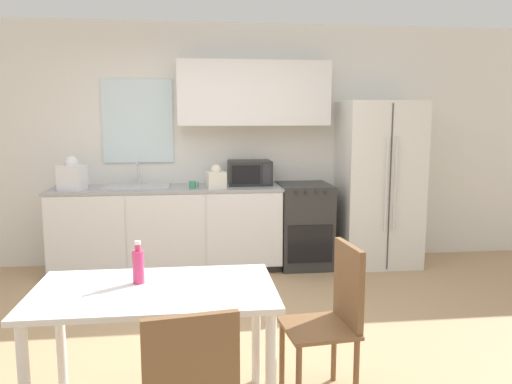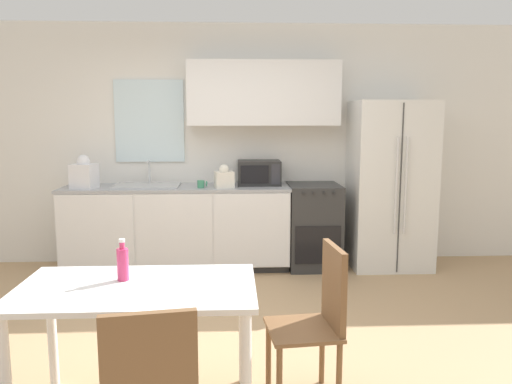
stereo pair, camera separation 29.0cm
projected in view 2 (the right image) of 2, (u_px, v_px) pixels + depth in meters
The scene contains 13 objects.
ground_plane at pixel (209, 343), 3.69m from camera, with size 12.00×12.00×0.00m, color tan.
wall_back at pixel (223, 137), 5.68m from camera, with size 12.00×0.38×2.70m.
kitchen_counter at pixel (177, 227), 5.50m from camera, with size 2.46×0.63×0.92m.
oven_range at pixel (313, 226), 5.56m from camera, with size 0.56×0.65×0.93m.
refrigerator at pixel (390, 185), 5.51m from camera, with size 0.86×0.71×1.84m.
kitchen_sink at pixel (147, 185), 5.42m from camera, with size 0.69×0.45×0.27m.
microwave at pixel (259, 173), 5.55m from camera, with size 0.47×0.37×0.27m.
coffee_mug at pixel (202, 184), 5.30m from camera, with size 0.11×0.08×0.08m.
grocery_bag_0 at pixel (224, 178), 5.31m from camera, with size 0.22×0.20×0.25m.
grocery_bag_1 at pixel (84, 174), 5.26m from camera, with size 0.29×0.26×0.35m.
dining_table at pixel (137, 304), 2.72m from camera, with size 1.29×0.75×0.75m.
dining_chair_side at pixel (319, 312), 2.89m from camera, with size 0.44×0.44×0.93m.
drink_bottle at pixel (123, 263), 2.79m from camera, with size 0.06×0.06×0.24m.
Camera 2 is at (0.18, -3.50, 1.65)m, focal length 35.00 mm.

